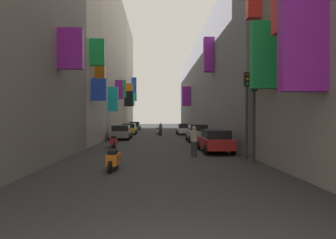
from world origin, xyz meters
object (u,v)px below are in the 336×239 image
parked_car_silver (197,133)px  pedestrian_crossing (161,129)px  parked_car_green (135,126)px  parked_car_grey (121,132)px  traffic_light_near_corner (254,103)px  scooter_orange (114,159)px  parked_car_white (184,129)px  parked_car_red (215,140)px  pedestrian_near_left (194,141)px  scooter_red (113,141)px  parked_car_yellow (129,129)px  traffic_light_far_corner (247,100)px  scooter_white (158,131)px

parked_car_silver → pedestrian_crossing: 9.45m
parked_car_green → pedestrian_crossing: size_ratio=2.54×
parked_car_green → parked_car_grey: parked_car_green is taller
parked_car_green → traffic_light_near_corner: size_ratio=0.93×
parked_car_silver → scooter_orange: size_ratio=2.17×
parked_car_white → parked_car_grey: (-7.15, -8.54, 0.00)m
parked_car_red → parked_car_grey: bearing=122.4°
pedestrian_near_left → parked_car_green: bearing=99.3°
parked_car_white → parked_car_green: bearing=117.4°
parked_car_grey → scooter_red: (0.43, -8.29, -0.28)m
parked_car_grey → pedestrian_near_left: (5.68, -13.34, 0.11)m
parked_car_red → parked_car_green: size_ratio=1.09×
parked_car_red → traffic_light_near_corner: 5.16m
parked_car_red → parked_car_yellow: size_ratio=1.07×
scooter_red → traffic_light_far_corner: traffic_light_far_corner is taller
parked_car_red → parked_car_yellow: (-7.23, 20.32, -0.01)m
scooter_orange → pedestrian_crossing: size_ratio=1.16×
parked_car_red → pedestrian_near_left: 2.48m
parked_car_green → parked_car_white: 16.06m
parked_car_white → scooter_orange: size_ratio=2.39×
parked_car_yellow → scooter_white: size_ratio=2.26×
parked_car_red → scooter_orange: (-5.48, -6.27, -0.29)m
parked_car_grey → pedestrian_crossing: (4.05, 5.84, 0.03)m
parked_car_red → pedestrian_crossing: pedestrian_crossing is taller
parked_car_grey → scooter_red: bearing=-87.0°
parked_car_red → traffic_light_far_corner: 4.04m
parked_car_red → parked_car_green: 35.04m
parked_car_green → parked_car_white: parked_car_green is taller
parked_car_red → parked_car_silver: parked_car_silver is taller
scooter_red → scooter_white: bearing=78.4°
parked_car_silver → parked_car_white: bearing=90.6°
pedestrian_crossing → parked_car_silver: bearing=-70.0°
parked_car_yellow → parked_car_red: bearing=-70.4°
parked_car_green → parked_car_grey: size_ratio=0.98×
parked_car_white → parked_car_silver: bearing=-89.4°
parked_car_red → pedestrian_near_left: bearing=-129.7°
parked_car_white → scooter_white: bearing=-170.0°
traffic_light_far_corner → pedestrian_near_left: bearing=155.3°
parked_car_yellow → traffic_light_far_corner: traffic_light_far_corner is taller
parked_car_yellow → scooter_orange: size_ratio=2.22×
parked_car_grey → scooter_red: parked_car_grey is taller
parked_car_white → traffic_light_near_corner: bearing=-87.5°
scooter_white → traffic_light_near_corner: (4.47, -23.98, 2.41)m
parked_car_green → pedestrian_crossing: pedestrian_crossing is taller
parked_car_red → pedestrian_crossing: bearing=100.5°
parked_car_grey → traffic_light_far_corner: bearing=-60.3°
parked_car_white → traffic_light_far_corner: traffic_light_far_corner is taller
parked_car_grey → scooter_orange: 17.79m
scooter_red → pedestrian_near_left: (5.25, -5.05, 0.39)m
parked_car_white → scooter_orange: (-5.38, -26.24, -0.28)m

